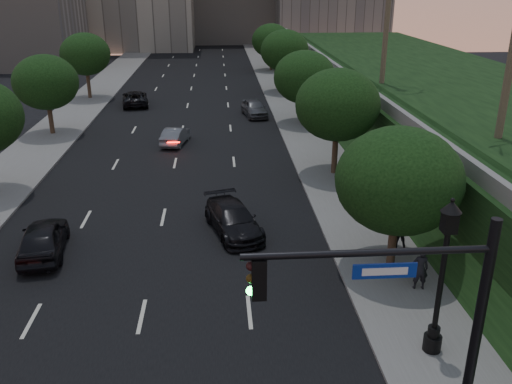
{
  "coord_description": "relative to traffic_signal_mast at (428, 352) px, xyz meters",
  "views": [
    {
      "loc": [
        3.04,
        -12.24,
        11.67
      ],
      "look_at": [
        4.48,
        8.2,
        3.6
      ],
      "focal_mm": 38.0,
      "sensor_mm": 36.0,
      "label": 1
    }
  ],
  "objects": [
    {
      "name": "sedan_near_right",
      "position": [
        -4.09,
        14.24,
        -2.96
      ],
      "size": [
        3.25,
        5.26,
        1.42
      ],
      "primitive_type": "imported",
      "rotation": [
        0.0,
        0.0,
        0.28
      ],
      "color": "black",
      "rests_on": "ground"
    },
    {
      "name": "sidewalk_right",
      "position": [
        2.54,
        32.29,
        -3.6
      ],
      "size": [
        4.5,
        140.0,
        0.15
      ],
      "primitive_type": "cube",
      "color": "slate",
      "rests_on": "ground"
    },
    {
      "name": "pedestrian_a",
      "position": [
        3.11,
        8.29,
        -2.64
      ],
      "size": [
        0.68,
        0.48,
        1.77
      ],
      "primitive_type": "imported",
      "rotation": [
        0.0,
        0.0,
        3.05
      ],
      "color": "black",
      "rests_on": "sidewalk_right"
    },
    {
      "name": "embankment",
      "position": [
        14.29,
        30.29,
        -1.67
      ],
      "size": [
        18.0,
        90.0,
        4.0
      ],
      "primitive_type": "cube",
      "color": "black",
      "rests_on": "ground"
    },
    {
      "name": "tree_right_b",
      "position": [
        2.59,
        22.29,
        0.84
      ],
      "size": [
        5.2,
        5.2,
        6.74
      ],
      "color": "#38281C",
      "rests_on": "ground"
    },
    {
      "name": "tree_right_d",
      "position": [
        2.59,
        49.29,
        0.84
      ],
      "size": [
        5.2,
        5.2,
        6.74
      ],
      "color": "#38281C",
      "rests_on": "ground"
    },
    {
      "name": "tree_right_a",
      "position": [
        2.59,
        10.29,
        0.35
      ],
      "size": [
        5.2,
        5.2,
        6.24
      ],
      "color": "#38281C",
      "rests_on": "ground"
    },
    {
      "name": "sidewalk_left",
      "position": [
        -17.96,
        32.29,
        -3.6
      ],
      "size": [
        4.5,
        140.0,
        0.15
      ],
      "primitive_type": "cube",
      "color": "slate",
      "rests_on": "ground"
    },
    {
      "name": "sedan_mid_left",
      "position": [
        -7.96,
        29.93,
        -3.02
      ],
      "size": [
        2.16,
        4.17,
        1.31
      ],
      "primitive_type": "imported",
      "rotation": [
        0.0,
        0.0,
        2.94
      ],
      "color": "slate",
      "rests_on": "ground"
    },
    {
      "name": "pedestrian_b",
      "position": [
        3.35,
        11.9,
        -2.59
      ],
      "size": [
        0.98,
        0.8,
        1.87
      ],
      "primitive_type": "imported",
      "rotation": [
        0.0,
        0.0,
        3.24
      ],
      "color": "black",
      "rests_on": "sidewalk_right"
    },
    {
      "name": "road_surface",
      "position": [
        -7.71,
        32.29,
        -3.66
      ],
      "size": [
        16.0,
        140.0,
        0.02
      ],
      "primitive_type": "cube",
      "color": "black",
      "rests_on": "ground"
    },
    {
      "name": "tree_right_e",
      "position": [
        2.59,
        64.29,
        0.35
      ],
      "size": [
        5.2,
        5.2,
        6.24
      ],
      "color": "#38281C",
      "rests_on": "ground"
    },
    {
      "name": "sedan_far_right",
      "position": [
        -1.44,
        38.45,
        -2.9
      ],
      "size": [
        2.54,
        4.75,
        1.54
      ],
      "primitive_type": "imported",
      "rotation": [
        0.0,
        0.0,
        0.17
      ],
      "color": "#4C4E52",
      "rests_on": "ground"
    },
    {
      "name": "sedan_far_left",
      "position": [
        -12.88,
        43.8,
        -2.95
      ],
      "size": [
        3.18,
        5.49,
        1.44
      ],
      "primitive_type": "imported",
      "rotation": [
        0.0,
        0.0,
        3.3
      ],
      "color": "black",
      "rests_on": "ground"
    },
    {
      "name": "pedestrian_c",
      "position": [
        2.67,
        15.71,
        -2.68
      ],
      "size": [
        1.07,
        0.74,
        1.69
      ],
      "primitive_type": "imported",
      "rotation": [
        0.0,
        0.0,
        3.51
      ],
      "color": "black",
      "rests_on": "sidewalk_right"
    },
    {
      "name": "traffic_signal_mast",
      "position": [
        0.0,
        0.0,
        0.0
      ],
      "size": [
        5.68,
        0.56,
        7.0
      ],
      "color": "black",
      "rests_on": "ground"
    },
    {
      "name": "sedan_near_left",
      "position": [
        -12.72,
        12.59,
        -2.88
      ],
      "size": [
        2.47,
        4.84,
        1.58
      ],
      "primitive_type": "imported",
      "rotation": [
        0.0,
        0.0,
        3.28
      ],
      "color": "black",
      "rests_on": "ground"
    },
    {
      "name": "parapet_wall",
      "position": [
        5.79,
        30.29,
        0.68
      ],
      "size": [
        0.35,
        90.0,
        0.7
      ],
      "primitive_type": "cube",
      "color": "slate",
      "rests_on": "embankment"
    },
    {
      "name": "office_block_filler",
      "position": [
        -33.71,
        72.29,
        3.33
      ],
      "size": [
        18.0,
        16.0,
        14.0
      ],
      "primitive_type": "cube",
      "color": "#9B988E",
      "rests_on": "ground"
    },
    {
      "name": "tree_left_c",
      "position": [
        -18.01,
        33.29,
        0.53
      ],
      "size": [
        5.0,
        5.0,
        6.34
      ],
      "color": "#38281C",
      "rests_on": "ground"
    },
    {
      "name": "tree_left_d",
      "position": [
        -18.01,
        47.29,
        0.9
      ],
      "size": [
        5.0,
        5.0,
        6.71
      ],
      "color": "#38281C",
      "rests_on": "ground"
    },
    {
      "name": "tree_right_c",
      "position": [
        2.59,
        35.29,
        0.35
      ],
      "size": [
        5.2,
        5.2,
        6.24
      ],
      "color": "#38281C",
      "rests_on": "ground"
    },
    {
      "name": "street_lamp",
      "position": [
        2.21,
        4.48,
        -1.04
      ],
      "size": [
        0.64,
        0.64,
        5.62
      ],
      "color": "black",
      "rests_on": "ground"
    }
  ]
}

